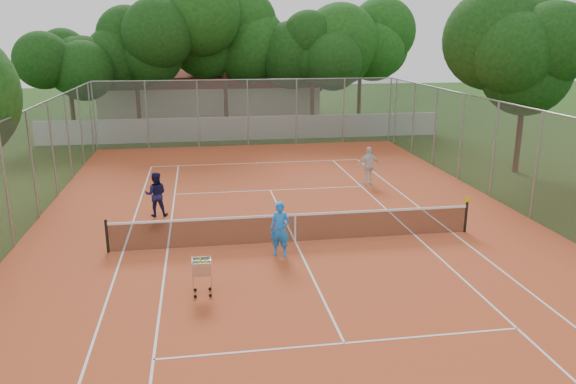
{
  "coord_description": "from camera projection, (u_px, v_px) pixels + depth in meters",
  "views": [
    {
      "loc": [
        -2.96,
        -17.06,
        6.57
      ],
      "look_at": [
        0.0,
        1.5,
        1.3
      ],
      "focal_mm": 35.0,
      "sensor_mm": 36.0,
      "label": 1
    }
  ],
  "objects": [
    {
      "name": "court_pad",
      "position": [
        295.0,
        242.0,
        18.44
      ],
      "size": [
        18.0,
        34.0,
        0.02
      ],
      "primitive_type": "cube",
      "color": "#B84923",
      "rests_on": "ground"
    },
    {
      "name": "court_lines",
      "position": [
        295.0,
        241.0,
        18.44
      ],
      "size": [
        10.98,
        23.78,
        0.01
      ],
      "primitive_type": "cube",
      "color": "white",
      "rests_on": "court_pad"
    },
    {
      "name": "player_near",
      "position": [
        280.0,
        229.0,
        17.04
      ],
      "size": [
        0.73,
        0.62,
        1.71
      ],
      "primitive_type": "imported",
      "rotation": [
        0.0,
        0.0,
        -0.4
      ],
      "color": "#1C7DF0",
      "rests_on": "court_pad"
    },
    {
      "name": "boundary_wall",
      "position": [
        245.0,
        128.0,
        36.31
      ],
      "size": [
        26.0,
        0.3,
        1.5
      ],
      "primitive_type": "cube",
      "color": "silver",
      "rests_on": "ground"
    },
    {
      "name": "player_far_right",
      "position": [
        369.0,
        166.0,
        25.24
      ],
      "size": [
        1.03,
        0.45,
        1.74
      ],
      "primitive_type": "imported",
      "rotation": [
        0.0,
        0.0,
        3.11
      ],
      "color": "silver",
      "rests_on": "court_pad"
    },
    {
      "name": "perimeter_fence",
      "position": [
        295.0,
        183.0,
        17.9
      ],
      "size": [
        18.0,
        34.0,
        4.0
      ],
      "primitive_type": "cube",
      "color": "slate",
      "rests_on": "ground"
    },
    {
      "name": "clubhouse",
      "position": [
        210.0,
        91.0,
        45.12
      ],
      "size": [
        16.4,
        9.0,
        4.4
      ],
      "primitive_type": "cube",
      "color": "beige",
      "rests_on": "ground"
    },
    {
      "name": "tropical_trees",
      "position": [
        240.0,
        59.0,
        38.01
      ],
      "size": [
        29.0,
        19.0,
        10.0
      ],
      "primitive_type": "cube",
      "color": "black",
      "rests_on": "ground"
    },
    {
      "name": "ball_hopper",
      "position": [
        202.0,
        276.0,
        14.53
      ],
      "size": [
        0.57,
        0.57,
        1.06
      ],
      "primitive_type": "cube",
      "rotation": [
        0.0,
        0.0,
        -0.13
      ],
      "color": "silver",
      "rests_on": "court_pad"
    },
    {
      "name": "ground",
      "position": [
        295.0,
        242.0,
        18.44
      ],
      "size": [
        120.0,
        120.0,
        0.0
      ],
      "primitive_type": "plane",
      "color": "#1A380F",
      "rests_on": "ground"
    },
    {
      "name": "player_far_left",
      "position": [
        156.0,
        194.0,
        20.87
      ],
      "size": [
        0.83,
        0.66,
        1.67
      ],
      "primitive_type": "imported",
      "rotation": [
        0.0,
        0.0,
        3.11
      ],
      "color": "#181745",
      "rests_on": "court_pad"
    },
    {
      "name": "tennis_net",
      "position": [
        295.0,
        228.0,
        18.31
      ],
      "size": [
        11.88,
        0.1,
        0.98
      ],
      "primitive_type": "cube",
      "color": "black",
      "rests_on": "court_pad"
    }
  ]
}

